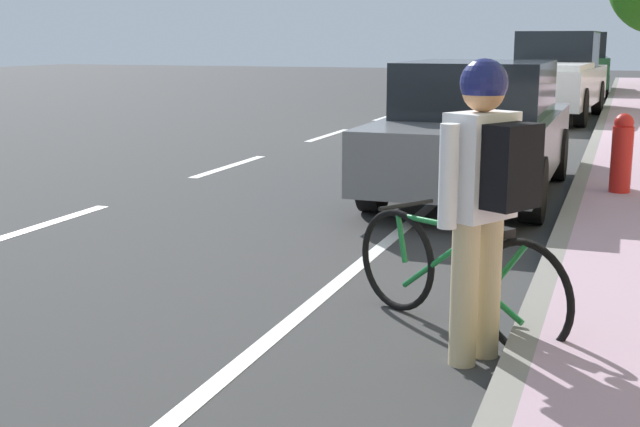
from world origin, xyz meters
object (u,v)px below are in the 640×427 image
object	(u,v)px
parked_pickup_white_mid	(551,79)
parked_suv_green_far	(576,63)
parked_sedan_grey_second	(476,130)
cyclist_with_backpack	(485,183)
fire_hydrant	(622,153)
bicycle_at_curb	(456,274)

from	to	relation	value
parked_pickup_white_mid	parked_suv_green_far	bearing A→B (deg)	89.75
parked_suv_green_far	parked_sedan_grey_second	bearing A→B (deg)	-89.95
parked_suv_green_far	cyclist_with_backpack	world-z (taller)	parked_suv_green_far
cyclist_with_backpack	fire_hydrant	xyz separation A→B (m)	(0.67, 4.95, -0.42)
parked_sedan_grey_second	bicycle_at_curb	xyz separation A→B (m)	(0.69, -4.71, -0.39)
parked_suv_green_far	bicycle_at_curb	size ratio (longest dim) A/B	3.25
parked_pickup_white_mid	bicycle_at_curb	xyz separation A→B (m)	(0.75, -14.89, -0.54)
parked_suv_green_far	bicycle_at_curb	bearing A→B (deg)	-88.28
parked_suv_green_far	bicycle_at_curb	world-z (taller)	parked_suv_green_far
bicycle_at_curb	cyclist_with_backpack	distance (m)	0.83
cyclist_with_backpack	parked_suv_green_far	bearing A→B (deg)	92.22
parked_pickup_white_mid	bicycle_at_curb	distance (m)	14.91
parked_suv_green_far	fire_hydrant	size ratio (longest dim) A/B	5.72
bicycle_at_curb	parked_pickup_white_mid	bearing A→B (deg)	92.87
bicycle_at_curb	cyclist_with_backpack	size ratio (longest dim) A/B	0.89
parked_sedan_grey_second	parked_pickup_white_mid	bearing A→B (deg)	90.30
bicycle_at_curb	fire_hydrant	size ratio (longest dim) A/B	1.76
parked_pickup_white_mid	cyclist_with_backpack	bearing A→B (deg)	-86.39
bicycle_at_curb	cyclist_with_backpack	bearing A→B (deg)	-64.30
cyclist_with_backpack	fire_hydrant	distance (m)	5.02
bicycle_at_curb	cyclist_with_backpack	xyz separation A→B (m)	(0.22, -0.46, 0.65)
parked_sedan_grey_second	parked_suv_green_far	world-z (taller)	parked_suv_green_far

